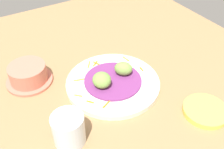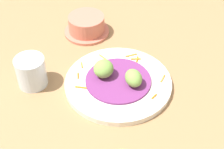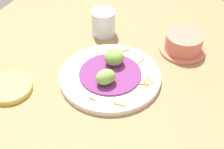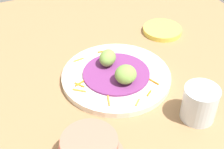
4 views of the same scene
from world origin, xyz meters
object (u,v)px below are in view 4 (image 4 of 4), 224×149
Objects in this scene: main_plate at (116,77)px; guac_scoop_center at (126,74)px; water_glass at (200,103)px; side_plate_small at (162,30)px; guac_scoop_left at (108,58)px.

main_plate is 5.28cm from guac_scoop_center.
side_plate_small is at bearing 72.85° from water_glass.
main_plate is at bearing -145.36° from side_plate_small.
guac_scoop_left is 0.66× the size of water_glass.
main_plate is 26.07cm from side_plate_small.
guac_scoop_center is at bearing -80.46° from guac_scoop_left.
guac_scoop_left is 25.36cm from water_glass.
main_plate is at bearing 121.13° from water_glass.
side_plate_small is (20.78, 18.76, -3.48)cm from guac_scoop_center.
guac_scoop_center is 28.21cm from side_plate_small.
side_plate_small is at bearing 42.06° from guac_scoop_center.
water_glass is at bearing -58.87° from main_plate.
guac_scoop_left is 0.45× the size of side_plate_small.
main_plate is 5.12× the size of guac_scoop_center.
side_plate_small is at bearing 26.19° from guac_scoop_left.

